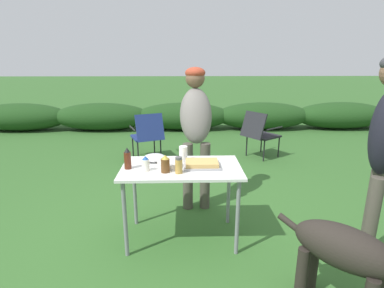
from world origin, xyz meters
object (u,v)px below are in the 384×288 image
camp_chair_green_behind_table (259,132)px  plate_stack (169,164)px  beer_bottle (165,164)px  bbq_sauce_bottle (128,159)px  standing_person_in_olive_jacket (196,122)px  paper_cup_stack (183,153)px  food_tray (202,164)px  mixing_bowl (154,158)px  spice_jar (179,165)px  camp_chair_near_hedge (148,134)px  dog (353,254)px  mayo_bottle (146,164)px  folding_table (181,174)px

camp_chair_green_behind_table → plate_stack: bearing=-66.1°
camp_chair_green_behind_table → beer_bottle: bearing=-65.1°
bbq_sauce_bottle → standing_person_in_olive_jacket: (0.65, 0.77, 0.18)m
plate_stack → beer_bottle: bearing=-100.4°
paper_cup_stack → standing_person_in_olive_jacket: size_ratio=0.09×
food_tray → mixing_bowl: 0.49m
paper_cup_stack → beer_bottle: beer_bottle is taller
plate_stack → camp_chair_green_behind_table: camp_chair_green_behind_table is taller
spice_jar → standing_person_in_olive_jacket: bearing=78.4°
mixing_bowl → camp_chair_near_hedge: (-0.33, 2.21, -0.30)m
paper_cup_stack → dog: (1.09, -1.15, -0.33)m
mayo_bottle → standing_person_in_olive_jacket: size_ratio=0.08×
spice_jar → mayo_bottle: bearing=167.1°
bbq_sauce_bottle → mayo_bottle: 0.18m
mixing_bowl → mayo_bottle: (-0.05, -0.27, 0.03)m
food_tray → mayo_bottle: 0.51m
beer_bottle → mayo_bottle: 0.18m
paper_cup_stack → spice_jar: bearing=-96.6°
folding_table → food_tray: food_tray is taller
bbq_sauce_bottle → camp_chair_near_hedge: 2.45m
plate_stack → mayo_bottle: size_ratio=1.62×
mayo_bottle → camp_chair_green_behind_table: 3.08m
dog → plate_stack: bearing=-82.7°
spice_jar → bbq_sauce_bottle: bearing=164.9°
folding_table → mayo_bottle: mayo_bottle is taller
bbq_sauce_bottle → mayo_bottle: size_ratio=1.47×
spice_jar → beer_bottle: 0.12m
camp_chair_near_hedge → food_tray: bearing=-93.5°
standing_person_in_olive_jacket → camp_chair_green_behind_table: 2.18m
food_tray → paper_cup_stack: (-0.17, 0.18, 0.05)m
bbq_sauce_bottle → camp_chair_green_behind_table: (1.83, 2.51, -0.37)m
dog → camp_chair_near_hedge: bearing=-106.8°
folding_table → spice_jar: bearing=-97.4°
plate_stack → camp_chair_near_hedge: camp_chair_near_hedge is taller
food_tray → beer_bottle: 0.35m
folding_table → paper_cup_stack: paper_cup_stack is taller
folding_table → camp_chair_near_hedge: camp_chair_near_hedge is taller
dog → camp_chair_green_behind_table: camp_chair_green_behind_table is taller
beer_bottle → mayo_bottle: (-0.18, 0.04, -0.01)m
folding_table → beer_bottle: 0.24m
camp_chair_near_hedge → folding_table: bearing=-97.6°
food_tray → spice_jar: spice_jar is taller
mixing_bowl → camp_chair_near_hedge: 2.26m
mayo_bottle → bbq_sauce_bottle: bearing=161.2°
spice_jar → standing_person_in_olive_jacket: standing_person_in_olive_jacket is taller
beer_bottle → standing_person_in_olive_jacket: standing_person_in_olive_jacket is taller
bbq_sauce_bottle → plate_stack: bearing=7.7°
mixing_bowl → camp_chair_green_behind_table: bearing=54.9°
food_tray → plate_stack: bearing=175.3°
mixing_bowl → camp_chair_green_behind_table: camp_chair_green_behind_table is taller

